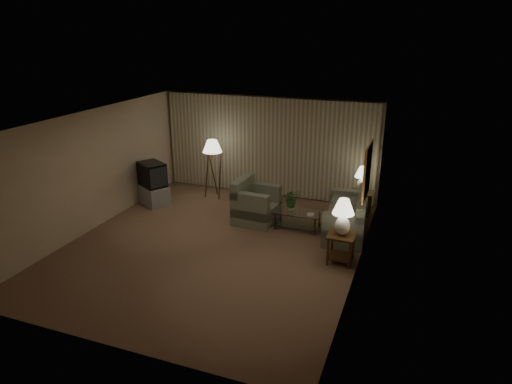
{
  "coord_description": "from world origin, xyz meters",
  "views": [
    {
      "loc": [
        3.9,
        -7.92,
        4.42
      ],
      "look_at": [
        0.72,
        0.6,
        1.1
      ],
      "focal_mm": 32.0,
      "sensor_mm": 36.0,
      "label": 1
    }
  ],
  "objects_px": {
    "coffee_table": "(297,217)",
    "tv_cabinet": "(154,194)",
    "side_table_far": "(361,199)",
    "ottoman": "(259,201)",
    "vase": "(291,208)",
    "floor_lamp": "(213,168)",
    "table_lamp_far": "(362,177)",
    "sofa": "(345,218)",
    "side_table_near": "(341,243)",
    "table_lamp_near": "(343,214)",
    "crt_tv": "(152,174)",
    "armchair": "(256,205)"
  },
  "relations": [
    {
      "from": "armchair",
      "to": "tv_cabinet",
      "type": "relative_size",
      "value": 1.03
    },
    {
      "from": "floor_lamp",
      "to": "vase",
      "type": "bearing_deg",
      "value": -25.36
    },
    {
      "from": "coffee_table",
      "to": "tv_cabinet",
      "type": "bearing_deg",
      "value": 177.03
    },
    {
      "from": "table_lamp_near",
      "to": "vase",
      "type": "bearing_deg",
      "value": 137.81
    },
    {
      "from": "side_table_near",
      "to": "side_table_far",
      "type": "bearing_deg",
      "value": 90.0
    },
    {
      "from": "table_lamp_far",
      "to": "vase",
      "type": "distance_m",
      "value": 1.99
    },
    {
      "from": "side_table_far",
      "to": "vase",
      "type": "distance_m",
      "value": 1.93
    },
    {
      "from": "sofa",
      "to": "table_lamp_near",
      "type": "height_order",
      "value": "table_lamp_near"
    },
    {
      "from": "side_table_far",
      "to": "table_lamp_far",
      "type": "relative_size",
      "value": 0.94
    },
    {
      "from": "floor_lamp",
      "to": "side_table_far",
      "type": "bearing_deg",
      "value": 2.0
    },
    {
      "from": "side_table_near",
      "to": "tv_cabinet",
      "type": "distance_m",
      "value": 5.4
    },
    {
      "from": "sofa",
      "to": "table_lamp_near",
      "type": "relative_size",
      "value": 2.55
    },
    {
      "from": "crt_tv",
      "to": "armchair",
      "type": "bearing_deg",
      "value": 27.78
    },
    {
      "from": "armchair",
      "to": "sofa",
      "type": "bearing_deg",
      "value": -85.9
    },
    {
      "from": "side_table_far",
      "to": "crt_tv",
      "type": "xyz_separation_m",
      "value": [
        -5.2,
        -1.14,
        0.4
      ]
    },
    {
      "from": "armchair",
      "to": "vase",
      "type": "height_order",
      "value": "armchair"
    },
    {
      "from": "table_lamp_near",
      "to": "table_lamp_far",
      "type": "xyz_separation_m",
      "value": [
        0.0,
        2.6,
        -0.06
      ]
    },
    {
      "from": "side_table_near",
      "to": "side_table_far",
      "type": "height_order",
      "value": "same"
    },
    {
      "from": "tv_cabinet",
      "to": "vase",
      "type": "relative_size",
      "value": 7.44
    },
    {
      "from": "sofa",
      "to": "table_lamp_far",
      "type": "relative_size",
      "value": 2.94
    },
    {
      "from": "side_table_near",
      "to": "table_lamp_near",
      "type": "height_order",
      "value": "table_lamp_near"
    },
    {
      "from": "side_table_near",
      "to": "table_lamp_far",
      "type": "bearing_deg",
      "value": 90.0
    },
    {
      "from": "side_table_near",
      "to": "table_lamp_near",
      "type": "distance_m",
      "value": 0.63
    },
    {
      "from": "side_table_far",
      "to": "ottoman",
      "type": "relative_size",
      "value": 1.13
    },
    {
      "from": "sofa",
      "to": "table_lamp_far",
      "type": "bearing_deg",
      "value": 167.62
    },
    {
      "from": "coffee_table",
      "to": "tv_cabinet",
      "type": "relative_size",
      "value": 1.03
    },
    {
      "from": "table_lamp_near",
      "to": "table_lamp_far",
      "type": "bearing_deg",
      "value": 90.0
    },
    {
      "from": "table_lamp_near",
      "to": "coffee_table",
      "type": "xyz_separation_m",
      "value": [
        -1.23,
        1.25,
        -0.76
      ]
    },
    {
      "from": "sofa",
      "to": "floor_lamp",
      "type": "height_order",
      "value": "floor_lamp"
    },
    {
      "from": "table_lamp_far",
      "to": "tv_cabinet",
      "type": "relative_size",
      "value": 0.61
    },
    {
      "from": "table_lamp_far",
      "to": "vase",
      "type": "relative_size",
      "value": 4.57
    },
    {
      "from": "table_lamp_far",
      "to": "vase",
      "type": "xyz_separation_m",
      "value": [
        -1.38,
        -1.35,
        -0.49
      ]
    },
    {
      "from": "table_lamp_near",
      "to": "ottoman",
      "type": "distance_m",
      "value": 3.41
    },
    {
      "from": "coffee_table",
      "to": "ottoman",
      "type": "xyz_separation_m",
      "value": [
        -1.27,
        0.91,
        -0.1
      ]
    },
    {
      "from": "armchair",
      "to": "tv_cabinet",
      "type": "xyz_separation_m",
      "value": [
        -2.94,
        0.15,
        -0.16
      ]
    },
    {
      "from": "sofa",
      "to": "side_table_near",
      "type": "distance_m",
      "value": 1.36
    },
    {
      "from": "side_table_near",
      "to": "ottoman",
      "type": "relative_size",
      "value": 1.13
    },
    {
      "from": "coffee_table",
      "to": "crt_tv",
      "type": "distance_m",
      "value": 4.01
    },
    {
      "from": "side_table_far",
      "to": "tv_cabinet",
      "type": "height_order",
      "value": "side_table_far"
    },
    {
      "from": "table_lamp_far",
      "to": "floor_lamp",
      "type": "distance_m",
      "value": 3.94
    },
    {
      "from": "side_table_near",
      "to": "floor_lamp",
      "type": "relative_size",
      "value": 0.38
    },
    {
      "from": "sofa",
      "to": "armchair",
      "type": "distance_m",
      "value": 2.11
    },
    {
      "from": "table_lamp_near",
      "to": "coffee_table",
      "type": "distance_m",
      "value": 1.91
    },
    {
      "from": "side_table_near",
      "to": "coffee_table",
      "type": "distance_m",
      "value": 1.76
    },
    {
      "from": "side_table_near",
      "to": "table_lamp_far",
      "type": "distance_m",
      "value": 2.66
    },
    {
      "from": "armchair",
      "to": "floor_lamp",
      "type": "relative_size",
      "value": 0.67
    },
    {
      "from": "side_table_far",
      "to": "tv_cabinet",
      "type": "relative_size",
      "value": 0.58
    },
    {
      "from": "table_lamp_near",
      "to": "crt_tv",
      "type": "xyz_separation_m",
      "value": [
        -5.2,
        1.46,
        -0.23
      ]
    },
    {
      "from": "coffee_table",
      "to": "floor_lamp",
      "type": "relative_size",
      "value": 0.67
    },
    {
      "from": "coffee_table",
      "to": "floor_lamp",
      "type": "height_order",
      "value": "floor_lamp"
    }
  ]
}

